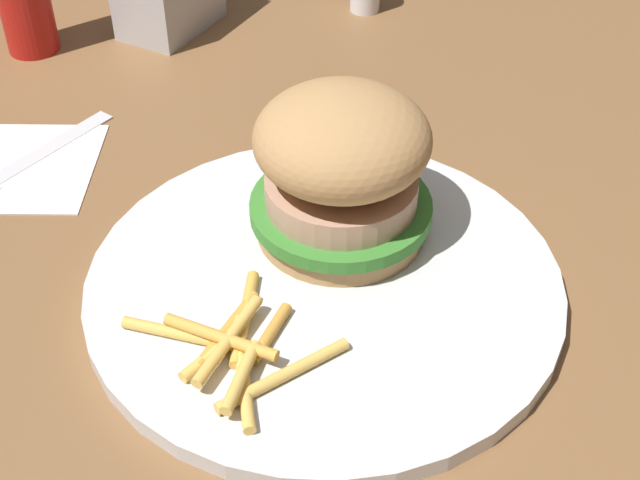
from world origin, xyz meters
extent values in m
plane|color=brown|center=(0.00, 0.00, 0.00)|extent=(1.60, 1.60, 0.00)
cylinder|color=silver|center=(-0.03, 0.00, 0.01)|extent=(0.29, 0.29, 0.01)
cylinder|color=tan|center=(0.01, -0.02, 0.02)|extent=(0.11, 0.11, 0.01)
cylinder|color=#387F2D|center=(0.01, -0.02, 0.03)|extent=(0.12, 0.12, 0.01)
cylinder|color=tan|center=(0.01, -0.02, 0.04)|extent=(0.10, 0.10, 0.02)
ellipsoid|color=tan|center=(0.01, -0.02, 0.08)|extent=(0.11, 0.11, 0.06)
cylinder|color=gold|center=(-0.07, 0.04, 0.02)|extent=(0.04, 0.03, 0.01)
cylinder|color=#E5B251|center=(-0.06, 0.09, 0.02)|extent=(0.04, 0.07, 0.01)
cylinder|color=#E5B251|center=(-0.10, 0.04, 0.02)|extent=(0.04, 0.08, 0.01)
cylinder|color=#E5B251|center=(-0.09, 0.06, 0.02)|extent=(0.08, 0.01, 0.01)
cylinder|color=gold|center=(-0.05, 0.05, 0.02)|extent=(0.07, 0.03, 0.01)
cylinder|color=#E5B251|center=(-0.08, 0.07, 0.02)|extent=(0.03, 0.04, 0.01)
cylinder|color=gold|center=(-0.07, 0.07, 0.02)|extent=(0.05, 0.06, 0.01)
cylinder|color=gold|center=(-0.06, 0.06, 0.02)|extent=(0.05, 0.05, 0.01)
cylinder|color=#E5B251|center=(-0.07, 0.07, 0.02)|extent=(0.06, 0.05, 0.01)
cylinder|color=#E5B251|center=(-0.10, 0.06, 0.02)|extent=(0.05, 0.03, 0.01)
cube|color=white|center=(0.15, 0.18, 0.00)|extent=(0.13, 0.13, 0.00)
cube|color=silver|center=(0.17, 0.16, 0.00)|extent=(0.08, 0.09, 0.00)
camera|label=1|loc=(-0.41, 0.10, 0.38)|focal=49.98mm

